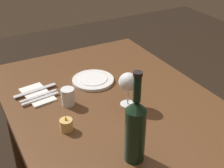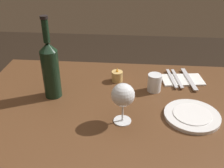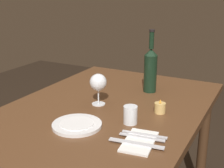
% 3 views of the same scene
% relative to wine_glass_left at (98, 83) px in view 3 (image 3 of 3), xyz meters
% --- Properties ---
extents(dining_table, '(1.30, 0.90, 0.74)m').
position_rel_wine_glass_left_xyz_m(dining_table, '(0.02, 0.05, -0.20)').
color(dining_table, '#56351E').
rests_on(dining_table, ground).
extents(wine_glass_left, '(0.08, 0.08, 0.16)m').
position_rel_wine_glass_left_xyz_m(wine_glass_left, '(0.00, 0.00, 0.00)').
color(wine_glass_left, white).
rests_on(wine_glass_left, dining_table).
extents(wine_bottle, '(0.07, 0.07, 0.34)m').
position_rel_wine_glass_left_xyz_m(wine_bottle, '(-0.30, 0.15, 0.02)').
color(wine_bottle, black).
rests_on(wine_bottle, dining_table).
extents(water_tumbler, '(0.06, 0.06, 0.08)m').
position_rel_wine_glass_left_xyz_m(water_tumbler, '(0.13, 0.23, -0.08)').
color(water_tumbler, white).
rests_on(water_tumbler, dining_table).
extents(votive_candle, '(0.05, 0.05, 0.07)m').
position_rel_wine_glass_left_xyz_m(votive_candle, '(-0.04, 0.31, -0.09)').
color(votive_candle, '#DBB266').
rests_on(votive_candle, dining_table).
extents(dinner_plate, '(0.21, 0.21, 0.02)m').
position_rel_wine_glass_left_xyz_m(dinner_plate, '(0.26, 0.05, -0.10)').
color(dinner_plate, white).
rests_on(dinner_plate, dining_table).
extents(folded_napkin, '(0.20, 0.13, 0.01)m').
position_rel_wine_glass_left_xyz_m(folded_napkin, '(0.27, 0.33, -0.11)').
color(folded_napkin, white).
rests_on(folded_napkin, dining_table).
extents(fork_inner, '(0.04, 0.18, 0.00)m').
position_rel_wine_glass_left_xyz_m(fork_inner, '(0.24, 0.33, -0.10)').
color(fork_inner, silver).
rests_on(fork_inner, folded_napkin).
extents(fork_outer, '(0.04, 0.18, 0.00)m').
position_rel_wine_glass_left_xyz_m(fork_outer, '(0.22, 0.33, -0.10)').
color(fork_outer, silver).
rests_on(fork_outer, folded_napkin).
extents(table_knife, '(0.05, 0.21, 0.00)m').
position_rel_wine_glass_left_xyz_m(table_knife, '(0.30, 0.33, -0.10)').
color(table_knife, silver).
rests_on(table_knife, folded_napkin).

